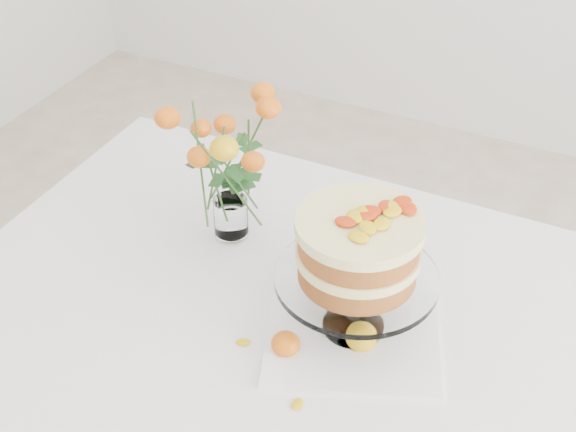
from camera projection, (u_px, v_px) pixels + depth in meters
name	position (u px, v px, depth m)	size (l,w,h in m)	color
table	(330.00, 359.00, 1.44)	(1.43, 0.93, 0.76)	tan
napkin	(353.00, 328.00, 1.38)	(0.29, 0.29, 0.01)	white
cake_stand	(358.00, 254.00, 1.28)	(0.27, 0.27, 0.24)	white
rose_vase	(227.00, 150.00, 1.48)	(0.27, 0.27, 0.34)	white
loose_rose_near	(362.00, 338.00, 1.34)	(0.09, 0.05, 0.04)	yellow
loose_rose_far	(286.00, 344.00, 1.33)	(0.09, 0.05, 0.04)	#DC460A
stray_petal_a	(243.00, 342.00, 1.36)	(0.03, 0.02, 0.00)	yellow
stray_petal_b	(286.00, 378.00, 1.30)	(0.03, 0.02, 0.00)	yellow
stray_petal_c	(297.00, 404.00, 1.26)	(0.03, 0.02, 0.00)	yellow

